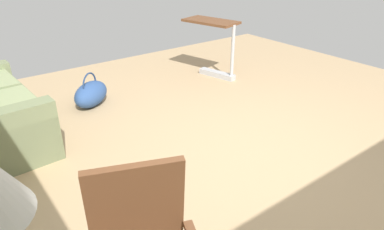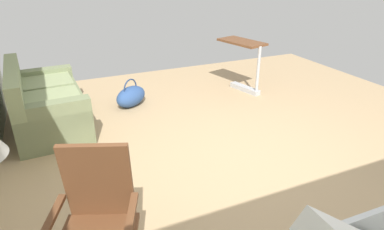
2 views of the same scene
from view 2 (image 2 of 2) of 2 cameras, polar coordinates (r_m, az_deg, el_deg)
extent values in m
plane|color=tan|center=(3.76, 8.16, -8.29)|extent=(7.34, 7.34, 0.00)
cube|color=#737D57|center=(4.85, -23.09, 0.78)|extent=(1.64, 0.93, 0.45)
cube|color=gray|center=(4.41, -22.68, 2.29)|extent=(0.70, 0.68, 0.10)
cube|color=gray|center=(5.11, -23.53, 5.08)|extent=(0.70, 0.68, 0.10)
cube|color=gray|center=(4.71, -28.08, 4.71)|extent=(1.61, 0.24, 0.40)
cube|color=#737D57|center=(4.17, -22.32, -1.81)|extent=(0.22, 0.86, 0.60)
cube|color=#737D57|center=(5.49, -23.93, 4.18)|extent=(0.22, 0.86, 0.60)
cube|color=brown|center=(2.26, -15.68, -10.99)|extent=(0.27, 0.45, 0.60)
cube|color=brown|center=(2.09, -10.32, -16.41)|extent=(0.38, 0.18, 0.03)
cube|color=brown|center=(2.20, -22.73, -15.76)|extent=(0.38, 0.18, 0.03)
cube|color=#B2B5BA|center=(5.83, 9.00, 4.48)|extent=(0.61, 0.26, 0.08)
cylinder|color=black|center=(5.68, 10.89, 3.64)|extent=(0.07, 0.07, 0.06)
cylinder|color=black|center=(6.01, 7.20, 5.09)|extent=(0.07, 0.07, 0.06)
cylinder|color=#B2B5BA|center=(5.54, 11.24, 7.70)|extent=(0.05, 0.05, 0.74)
cube|color=brown|center=(5.71, 8.49, 12.24)|extent=(0.87, 0.58, 0.04)
ellipsoid|color=#2D4C84|center=(5.20, -10.37, 3.13)|extent=(0.59, 0.64, 0.30)
torus|color=navy|center=(5.16, -10.48, 4.47)|extent=(0.20, 0.25, 0.30)
camera|label=1|loc=(0.82, -51.16, 3.71)|focal=33.14mm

